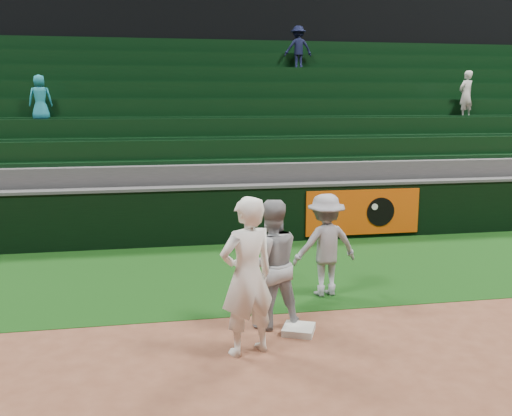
{
  "coord_description": "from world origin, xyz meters",
  "views": [
    {
      "loc": [
        -1.57,
        -6.68,
        3.04
      ],
      "look_at": [
        0.09,
        2.3,
        1.3
      ],
      "focal_mm": 40.0,
      "sensor_mm": 36.0,
      "label": 1
    }
  ],
  "objects": [
    {
      "name": "ground",
      "position": [
        0.0,
        0.0,
        0.0
      ],
      "size": [
        70.0,
        70.0,
        0.0
      ],
      "primitive_type": "plane",
      "color": "brown",
      "rests_on": "ground"
    },
    {
      "name": "field_wall",
      "position": [
        0.03,
        5.2,
        0.63
      ],
      "size": [
        36.0,
        0.45,
        1.25
      ],
      "color": "black",
      "rests_on": "ground"
    },
    {
      "name": "upper_deck",
      "position": [
        0.0,
        17.45,
        6.0
      ],
      "size": [
        40.0,
        12.0,
        12.0
      ],
      "primitive_type": "cube",
      "color": "black",
      "rests_on": "ground"
    },
    {
      "name": "first_baseman",
      "position": [
        -0.49,
        -0.27,
        0.97
      ],
      "size": [
        0.82,
        0.68,
        1.94
      ],
      "primitive_type": "imported",
      "rotation": [
        0.0,
        0.0,
        3.49
      ],
      "color": "white",
      "rests_on": "ground"
    },
    {
      "name": "base_coach",
      "position": [
        1.06,
        1.58,
        0.81
      ],
      "size": [
        1.11,
        0.73,
        1.61
      ],
      "primitive_type": "imported",
      "rotation": [
        0.0,
        0.0,
        3.28
      ],
      "color": "#90919C",
      "rests_on": "foul_grass"
    },
    {
      "name": "stadium_seating",
      "position": [
        -0.0,
        8.97,
        1.7
      ],
      "size": [
        36.0,
        5.95,
        5.17
      ],
      "color": "#3A3A3D",
      "rests_on": "ground"
    },
    {
      "name": "baserunner",
      "position": [
        -0.04,
        0.51,
        0.88
      ],
      "size": [
        0.92,
        0.75,
        1.75
      ],
      "primitive_type": "imported",
      "rotation": [
        0.0,
        0.0,
        3.25
      ],
      "color": "#95989F",
      "rests_on": "ground"
    },
    {
      "name": "foul_grass",
      "position": [
        0.0,
        3.0,
        0.0
      ],
      "size": [
        36.0,
        4.2,
        0.01
      ],
      "primitive_type": "cube",
      "color": "black",
      "rests_on": "ground"
    },
    {
      "name": "first_base",
      "position": [
        0.28,
        0.21,
        0.04
      ],
      "size": [
        0.52,
        0.52,
        0.09
      ],
      "primitive_type": "cube",
      "rotation": [
        0.0,
        0.0,
        -0.41
      ],
      "color": "silver",
      "rests_on": "ground"
    }
  ]
}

